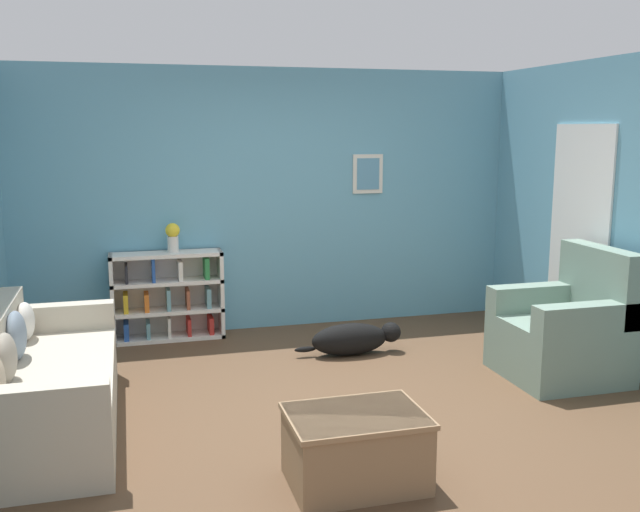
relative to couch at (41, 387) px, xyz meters
name	(u,v)px	position (x,y,z in m)	size (l,w,h in m)	color
ground_plane	(334,405)	(2.02, -0.11, -0.30)	(14.00, 14.00, 0.00)	brown
wall_back	(272,200)	(2.03, 2.14, 1.00)	(5.60, 0.13, 2.60)	#609EB7
wall_right	(639,219)	(4.57, -0.09, 0.99)	(0.16, 5.00, 2.60)	#609EB7
couch	(41,387)	(0.00, 0.00, 0.00)	(0.84, 2.05, 0.79)	#B7AD99
bookshelf	(168,297)	(0.96, 1.95, 0.11)	(1.05, 0.29, 0.85)	silver
recliner_chair	(566,332)	(4.03, 0.00, 0.07)	(0.88, 0.88, 1.06)	gray
coffee_table	(356,446)	(1.81, -1.26, -0.08)	(0.78, 0.56, 0.43)	#846647
dog	(353,339)	(2.53, 0.99, -0.16)	(0.99, 0.26, 0.29)	black
vase	(173,236)	(1.02, 1.93, 0.70)	(0.14, 0.14, 0.28)	silver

